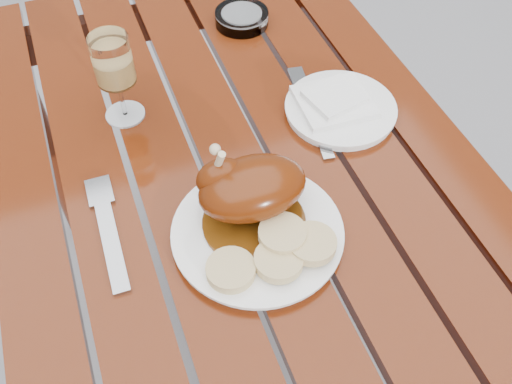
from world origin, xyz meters
The scene contains 11 objects.
ground centered at (0.00, 0.00, 0.00)m, with size 60.00×60.00×0.00m, color slate.
table centered at (0.00, 0.00, 0.38)m, with size 0.80×1.20×0.75m, color #68280C.
dinner_plate centered at (-0.02, -0.18, 0.76)m, with size 0.26×0.26×0.02m, color white.
roast_duck centered at (-0.02, -0.13, 0.81)m, with size 0.17×0.16×0.12m.
bread_dumplings centered at (-0.01, -0.23, 0.78)m, with size 0.19×0.11×0.03m.
wine_glass centered at (-0.15, 0.16, 0.83)m, with size 0.07×0.07×0.17m, color #F2C26E.
side_plate centered at (0.22, 0.03, 0.76)m, with size 0.20×0.20×0.02m, color white.
napkin centered at (0.21, 0.04, 0.77)m, with size 0.13×0.12×0.01m, color white.
ashtray centered at (0.14, 0.35, 0.76)m, with size 0.11×0.11×0.03m, color #B2B7BC.
fork centered at (-0.23, -0.10, 0.75)m, with size 0.03×0.21×0.01m, color gray.
knife centered at (0.17, 0.03, 0.75)m, with size 0.02×0.21×0.01m, color gray.
Camera 1 is at (-0.19, -0.64, 1.47)m, focal length 40.00 mm.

